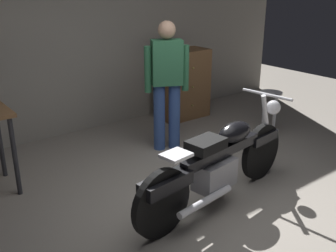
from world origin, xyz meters
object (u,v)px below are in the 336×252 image
(motorcycle, at_px, (220,162))
(wooden_dresser, at_px, (183,84))
(shop_stool, at_px, (270,102))
(person_standing, at_px, (167,81))

(motorcycle, xyz_separation_m, wooden_dresser, (1.42, 2.29, 0.10))
(shop_stool, bearing_deg, wooden_dresser, 109.16)
(motorcycle, bearing_deg, person_standing, 65.73)
(motorcycle, relative_size, shop_stool, 3.41)
(person_standing, distance_m, wooden_dresser, 1.38)
(motorcycle, bearing_deg, shop_stool, 18.30)
(wooden_dresser, bearing_deg, motorcycle, -121.86)
(person_standing, bearing_deg, wooden_dresser, -112.08)
(person_standing, xyz_separation_m, shop_stool, (1.47, -0.50, -0.43))
(person_standing, height_order, wooden_dresser, person_standing)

